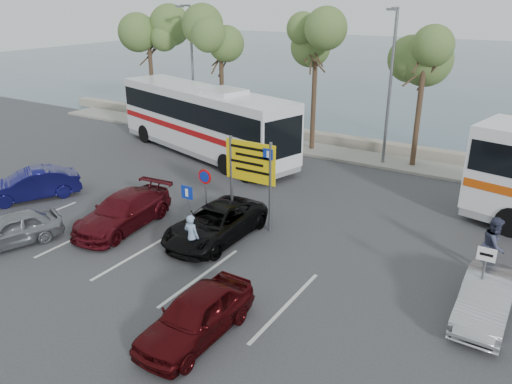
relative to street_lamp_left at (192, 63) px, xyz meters
The scene contains 24 objects.
ground 17.43m from the street_lamp_left, 53.51° to the right, with size 120.00×120.00×0.00m, color #373739.
kerb_strip 10.99m from the street_lamp_left, ahead, with size 44.00×2.40×0.15m, color gray.
seawall 11.16m from the street_lamp_left, 13.93° to the left, with size 48.00×0.80×0.60m, color gray.
sea 47.77m from the street_lamp_left, 77.86° to the left, with size 140.00×140.00×0.00m, color #3B545E.
tree_far_left 4.38m from the street_lamp_left, behind, with size 3.20×3.20×7.60m.
tree_left 2.49m from the street_lamp_left, 13.51° to the left, with size 3.20×3.20×7.20m.
tree_mid 8.76m from the street_lamp_left, ahead, with size 3.20×3.20×8.00m.
tree_right 14.59m from the street_lamp_left, ahead, with size 3.20×3.20×7.40m.
street_lamp_left is the anchor object (origin of this frame).
street_lamp_right 13.00m from the street_lamp_left, ahead, with size 0.45×1.15×8.01m.
direction_sign 15.24m from the street_lamp_left, 43.17° to the right, with size 2.20×0.12×3.60m.
sign_no_stop 14.88m from the street_lamp_left, 49.83° to the right, with size 0.60×0.08×2.35m.
sign_parking 16.37m from the street_lamp_left, 52.40° to the right, with size 0.50×0.07×2.25m.
sign_taxi 23.38m from the street_lamp_left, 31.27° to the right, with size 0.50×0.07×2.20m.
lane_markings 17.62m from the street_lamp_left, 58.61° to the right, with size 12.02×4.20×0.01m, color silver, non-canonical shape.
coach_bus_left 5.64m from the street_lamp_left, 44.90° to the right, with size 13.25×6.33×4.05m.
car_silver_a 17.41m from the street_lamp_left, 75.12° to the right, with size 1.45×3.61×1.23m, color gray.
car_blue 13.74m from the street_lamp_left, 85.64° to the right, with size 1.45×4.17×1.37m, color #10104D.
car_maroon 15.24m from the street_lamp_left, 62.71° to the right, with size 1.89×4.65×1.35m, color #510D14.
car_red 22.08m from the street_lamp_left, 51.58° to the right, with size 1.57×3.89×1.33m, color #40090B.
suv_black 16.44m from the street_lamp_left, 48.86° to the right, with size 2.15×4.67×1.30m, color black.
car_silver_b 23.67m from the street_lamp_left, 31.00° to the right, with size 1.32×3.77×1.24m, color #9C9CA2.
pedestrian_near 17.76m from the street_lamp_left, 51.97° to the right, with size 0.61×0.40×1.67m, color #7F9AB9.
pedestrian_far 22.07m from the street_lamp_left, 24.90° to the right, with size 0.96×0.75×1.98m, color #393C55.
Camera 1 is at (10.77, -12.20, 8.64)m, focal length 35.00 mm.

